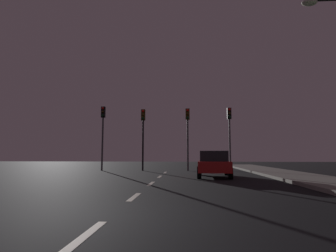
{
  "coord_description": "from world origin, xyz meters",
  "views": [
    {
      "loc": [
        1.55,
        -5.45,
        1.22
      ],
      "look_at": [
        0.25,
        13.39,
        3.25
      ],
      "focal_mm": 29.13,
      "sensor_mm": 36.0,
      "label": 1
    }
  ],
  "objects_px": {
    "traffic_signal_center_right": "(188,127)",
    "traffic_signal_far_right": "(230,126)",
    "traffic_signal_far_left": "(103,126)",
    "car_stopped_ahead": "(214,164)",
    "traffic_signal_center_left": "(143,127)"
  },
  "relations": [
    {
      "from": "traffic_signal_far_left",
      "to": "traffic_signal_center_left",
      "type": "xyz_separation_m",
      "value": [
        3.31,
        -0.0,
        -0.17
      ]
    },
    {
      "from": "traffic_signal_center_right",
      "to": "car_stopped_ahead",
      "type": "distance_m",
      "value": 6.73
    },
    {
      "from": "traffic_signal_far_left",
      "to": "car_stopped_ahead",
      "type": "xyz_separation_m",
      "value": [
        8.33,
        -5.99,
        -2.88
      ]
    },
    {
      "from": "traffic_signal_center_right",
      "to": "car_stopped_ahead",
      "type": "height_order",
      "value": "traffic_signal_center_right"
    },
    {
      "from": "traffic_signal_far_left",
      "to": "traffic_signal_center_left",
      "type": "relative_size",
      "value": 1.05
    },
    {
      "from": "traffic_signal_far_left",
      "to": "car_stopped_ahead",
      "type": "height_order",
      "value": "traffic_signal_far_left"
    },
    {
      "from": "traffic_signal_far_right",
      "to": "car_stopped_ahead",
      "type": "height_order",
      "value": "traffic_signal_far_right"
    },
    {
      "from": "traffic_signal_center_right",
      "to": "car_stopped_ahead",
      "type": "relative_size",
      "value": 1.25
    },
    {
      "from": "traffic_signal_far_right",
      "to": "car_stopped_ahead",
      "type": "xyz_separation_m",
      "value": [
        -1.88,
        -5.99,
        -2.74
      ]
    },
    {
      "from": "traffic_signal_center_right",
      "to": "car_stopped_ahead",
      "type": "xyz_separation_m",
      "value": [
        1.42,
        -5.99,
        -2.73
      ]
    },
    {
      "from": "traffic_signal_far_right",
      "to": "traffic_signal_far_left",
      "type": "bearing_deg",
      "value": 180.0
    },
    {
      "from": "traffic_signal_center_right",
      "to": "traffic_signal_far_right",
      "type": "xyz_separation_m",
      "value": [
        3.3,
        0.0,
        0.02
      ]
    },
    {
      "from": "traffic_signal_center_left",
      "to": "traffic_signal_far_left",
      "type": "bearing_deg",
      "value": 179.99
    },
    {
      "from": "traffic_signal_far_left",
      "to": "traffic_signal_center_right",
      "type": "height_order",
      "value": "traffic_signal_far_left"
    },
    {
      "from": "traffic_signal_center_right",
      "to": "traffic_signal_far_right",
      "type": "distance_m",
      "value": 3.3
    }
  ]
}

